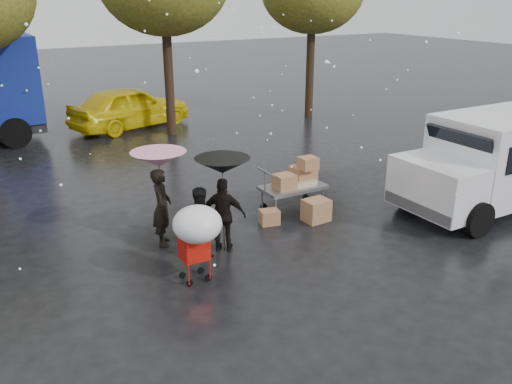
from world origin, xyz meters
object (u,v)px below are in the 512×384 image
person_pink (162,207)px  yellow_taxi (130,107)px  shopping_cart (197,228)px  white_van (501,159)px  person_black (224,215)px  vendor_cart (296,180)px

person_pink → yellow_taxi: (2.57, 10.10, -0.02)m
shopping_cart → white_van: size_ratio=0.30×
person_pink → person_black: bearing=-107.4°
shopping_cart → yellow_taxi: size_ratio=0.32×
person_pink → yellow_taxi: bearing=10.9°
person_black → white_van: (6.68, -1.10, 0.42)m
person_black → vendor_cart: 2.67m
person_pink → white_van: size_ratio=0.32×
vendor_cart → white_van: (4.24, -2.19, 0.43)m
shopping_cart → yellow_taxi: bearing=77.6°
vendor_cart → yellow_taxi: (-0.80, 9.87, 0.05)m
vendor_cart → shopping_cart: shopping_cart is taller
person_black → person_pink: bearing=-5.9°
vendor_cart → white_van: white_van is taller
shopping_cart → person_black: bearing=44.3°
vendor_cart → shopping_cart: size_ratio=1.04×
person_black → yellow_taxi: yellow_taxi is taller
vendor_cart → yellow_taxi: bearing=94.6°
yellow_taxi → person_black: bearing=154.8°
vendor_cart → person_pink: bearing=-176.0°
shopping_cart → yellow_taxi: (2.62, 11.93, -0.28)m
person_black → shopping_cart: size_ratio=1.02×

